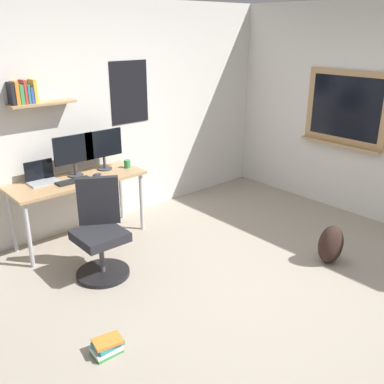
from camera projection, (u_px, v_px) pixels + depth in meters
name	position (u px, v px, depth m)	size (l,w,h in m)	color
ground_plane	(258.00, 297.00, 3.92)	(5.20, 5.20, 0.00)	#9E9384
wall_back	(107.00, 115.00, 5.18)	(5.00, 0.30, 2.60)	silver
desk	(78.00, 185.00, 4.76)	(1.47, 0.57, 0.74)	tan
office_chair	(100.00, 235.00, 4.19)	(0.55, 0.56, 0.95)	black
laptop	(42.00, 177.00, 4.61)	(0.31, 0.21, 0.23)	#ADAFB5
monitor_primary	(74.00, 153.00, 4.73)	(0.46, 0.17, 0.46)	#38383D
monitor_secondary	(104.00, 147.00, 4.95)	(0.46, 0.17, 0.46)	#38383D
keyboard	(74.00, 181.00, 4.64)	(0.37, 0.13, 0.02)	black
computer_mouse	(97.00, 175.00, 4.80)	(0.10, 0.06, 0.03)	#262628
coffee_mug	(127.00, 164.00, 5.09)	(0.08, 0.08, 0.09)	#338C4C
backpack	(331.00, 244.00, 4.44)	(0.32, 0.22, 0.41)	black
book_stack_on_floor	(107.00, 346.00, 3.24)	(0.24, 0.19, 0.11)	#3D934C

